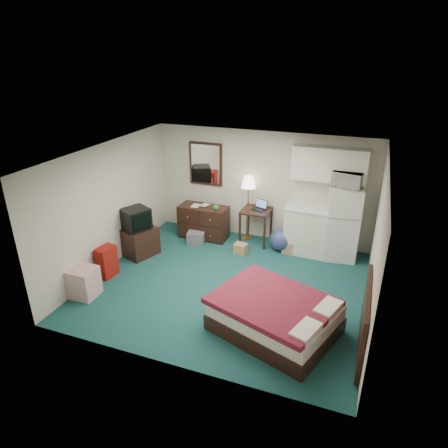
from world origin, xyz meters
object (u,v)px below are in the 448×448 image
at_px(dresser, 204,222).
at_px(desk, 256,226).
at_px(floor_lamp, 248,208).
at_px(bed, 275,316).
at_px(fridge, 342,223).
at_px(suitcase, 107,262).
at_px(kitchen_counter, 308,230).
at_px(tv_stand, 139,241).

relative_size(dresser, desk, 1.41).
distance_m(floor_lamp, bed, 3.40).
xyz_separation_m(floor_lamp, fridge, (2.11, -0.17, 0.02)).
bearing_deg(bed, suitcase, -168.52).
height_order(desk, fridge, fridge).
bearing_deg(suitcase, floor_lamp, 58.91).
bearing_deg(kitchen_counter, fridge, -0.12).
distance_m(dresser, floor_lamp, 1.09).
height_order(bed, tv_stand, tv_stand).
distance_m(fridge, tv_stand, 4.32).
xyz_separation_m(desk, suitcase, (-2.29, -2.46, -0.09)).
bearing_deg(desk, suitcase, -132.42).
bearing_deg(bed, fridge, 95.64).
relative_size(dresser, floor_lamp, 0.74).
distance_m(tv_stand, suitcase, 1.02).
bearing_deg(floor_lamp, kitchen_counter, -5.64).
distance_m(desk, kitchen_counter, 1.19).
distance_m(dresser, bed, 3.66).
relative_size(floor_lamp, kitchen_counter, 1.48).
bearing_deg(tv_stand, bed, -3.89).
xyz_separation_m(desk, bed, (1.18, -2.93, -0.12)).
relative_size(bed, tv_stand, 2.66).
height_order(fridge, suitcase, fridge).
distance_m(desk, suitcase, 3.36).
bearing_deg(suitcase, desk, 54.49).
height_order(dresser, kitchen_counter, kitchen_counter).
xyz_separation_m(floor_lamp, desk, (0.23, -0.12, -0.36)).
relative_size(floor_lamp, fridge, 0.97).
distance_m(dresser, tv_stand, 1.60).
relative_size(dresser, fridge, 0.72).
xyz_separation_m(dresser, kitchen_counter, (2.40, 0.15, 0.13)).
height_order(kitchen_counter, suitcase, kitchen_counter).
distance_m(dresser, suitcase, 2.53).
height_order(bed, suitcase, suitcase).
xyz_separation_m(kitchen_counter, bed, (-0.01, -2.91, -0.23)).
bearing_deg(fridge, suitcase, -157.68).
xyz_separation_m(floor_lamp, kitchen_counter, (1.42, -0.14, -0.25)).
distance_m(desk, bed, 3.16).
height_order(kitchen_counter, fridge, fridge).
bearing_deg(bed, desk, 131.11).
relative_size(floor_lamp, bed, 0.85).
bearing_deg(bed, tv_stand, 175.39).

